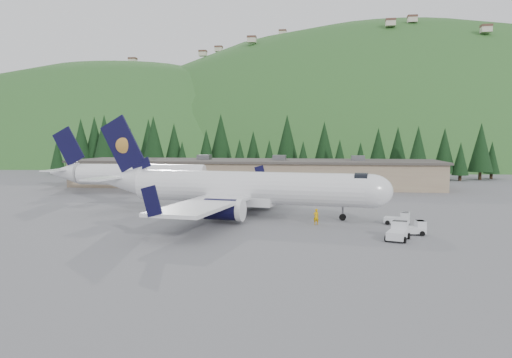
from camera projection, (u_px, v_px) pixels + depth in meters
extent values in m
plane|color=slate|center=(249.00, 216.00, 59.92)|extent=(600.00, 600.00, 0.00)
cylinder|color=white|center=(249.00, 187.00, 59.64)|extent=(28.75, 8.04, 3.83)
ellipsoid|color=white|center=(371.00, 191.00, 55.54)|extent=(5.49, 4.53, 3.83)
cylinder|color=black|center=(361.00, 187.00, 55.80)|extent=(1.88, 3.33, 3.15)
cone|color=white|center=(122.00, 181.00, 64.59)|extent=(6.61, 4.70, 3.83)
cube|color=white|center=(241.00, 201.00, 60.07)|extent=(8.54, 4.44, 1.02)
cube|color=white|center=(233.00, 195.00, 60.31)|extent=(10.71, 35.05, 0.36)
cube|color=black|center=(261.00, 174.00, 77.15)|extent=(2.06, 0.46, 2.92)
cube|color=black|center=(152.00, 201.00, 44.13)|extent=(2.06, 0.46, 2.92)
cylinder|color=black|center=(255.00, 197.00, 65.72)|extent=(4.58, 2.95, 2.34)
cylinder|color=white|center=(269.00, 198.00, 65.16)|extent=(0.98, 2.55, 2.48)
cube|color=white|center=(255.00, 193.00, 65.68)|extent=(2.25, 0.59, 0.92)
cylinder|color=black|center=(224.00, 209.00, 54.46)|extent=(4.58, 2.95, 2.34)
cylinder|color=white|center=(240.00, 210.00, 53.90)|extent=(0.98, 2.55, 2.48)
cube|color=white|center=(224.00, 204.00, 54.41)|extent=(2.25, 0.59, 0.92)
cube|color=black|center=(122.00, 144.00, 64.15)|extent=(6.27, 1.24, 7.47)
ellipsoid|color=gold|center=(125.00, 145.00, 64.30)|extent=(2.02, 0.48, 2.02)
ellipsoid|color=gold|center=(123.00, 145.00, 63.91)|extent=(2.02, 0.48, 2.02)
cube|color=black|center=(141.00, 165.00, 63.60)|extent=(2.82, 0.67, 2.02)
cube|color=white|center=(118.00, 177.00, 64.70)|extent=(4.52, 12.97, 0.22)
cylinder|color=slate|center=(343.00, 213.00, 56.63)|extent=(0.23, 0.23, 1.83)
cylinder|color=black|center=(343.00, 217.00, 56.67)|extent=(0.81, 0.40, 0.77)
cylinder|color=slate|center=(233.00, 204.00, 63.34)|extent=(0.28, 0.28, 2.04)
cylinder|color=black|center=(236.00, 208.00, 63.26)|extent=(1.16, 0.52, 1.12)
cylinder|color=black|center=(230.00, 207.00, 63.50)|extent=(1.16, 0.52, 1.12)
cylinder|color=slate|center=(217.00, 210.00, 58.10)|extent=(0.28, 0.28, 2.04)
cylinder|color=black|center=(220.00, 214.00, 58.02)|extent=(1.16, 0.52, 1.12)
cylinder|color=black|center=(214.00, 214.00, 58.25)|extent=(1.16, 0.52, 1.12)
cylinder|color=white|center=(141.00, 175.00, 84.49)|extent=(22.00, 3.60, 3.60)
cone|color=white|center=(64.00, 173.00, 86.46)|extent=(5.00, 3.60, 3.60)
cube|color=black|center=(69.00, 146.00, 85.95)|extent=(5.82, 0.28, 6.89)
cube|color=white|center=(64.00, 169.00, 86.41)|extent=(2.40, 11.00, 0.20)
cube|color=silver|center=(411.00, 230.00, 48.28)|extent=(2.73, 1.60, 0.60)
cube|color=silver|center=(420.00, 225.00, 48.22)|extent=(1.01, 1.31, 0.78)
cube|color=black|center=(420.00, 221.00, 48.20)|extent=(0.91, 1.21, 0.09)
cylinder|color=black|center=(418.00, 231.00, 48.97)|extent=(0.50, 0.25, 0.48)
cylinder|color=black|center=(422.00, 234.00, 47.60)|extent=(0.50, 0.25, 0.48)
cylinder|color=black|center=(400.00, 231.00, 49.01)|extent=(0.50, 0.25, 0.48)
cylinder|color=black|center=(404.00, 234.00, 47.63)|extent=(0.50, 0.25, 0.48)
cube|color=silver|center=(397.00, 220.00, 54.05)|extent=(2.86, 1.95, 0.61)
cube|color=silver|center=(405.00, 216.00, 53.66)|extent=(1.16, 1.40, 0.78)
cube|color=black|center=(405.00, 213.00, 53.63)|extent=(1.05, 1.30, 0.09)
cylinder|color=black|center=(406.00, 222.00, 54.35)|extent=(0.52, 0.31, 0.49)
cylinder|color=black|center=(404.00, 224.00, 53.08)|extent=(0.52, 0.31, 0.49)
cylinder|color=black|center=(389.00, 221.00, 55.05)|extent=(0.52, 0.31, 0.49)
cylinder|color=black|center=(387.00, 223.00, 53.78)|extent=(0.52, 0.31, 0.49)
cube|color=silver|center=(398.00, 234.00, 45.60)|extent=(2.41, 3.40, 0.72)
cube|color=silver|center=(400.00, 226.00, 46.47)|extent=(1.68, 1.42, 0.92)
cube|color=black|center=(400.00, 222.00, 46.44)|extent=(1.55, 1.29, 0.10)
cylinder|color=black|center=(391.00, 235.00, 46.90)|extent=(0.39, 0.62, 0.57)
cylinder|color=black|center=(409.00, 236.00, 46.18)|extent=(0.39, 0.62, 0.57)
cylinder|color=black|center=(386.00, 238.00, 45.07)|extent=(0.39, 0.62, 0.57)
cylinder|color=black|center=(405.00, 240.00, 44.35)|extent=(0.39, 0.62, 0.57)
cube|color=gray|center=(254.00, 174.00, 97.93)|extent=(70.00, 16.00, 4.80)
cube|color=#47423D|center=(254.00, 161.00, 97.72)|extent=(71.00, 17.00, 0.40)
cube|color=slate|center=(132.00, 157.00, 101.22)|extent=(2.50, 2.50, 1.00)
cube|color=slate|center=(204.00, 157.00, 99.09)|extent=(2.50, 2.50, 1.00)
cube|color=slate|center=(279.00, 158.00, 96.96)|extent=(2.50, 2.50, 1.00)
cube|color=slate|center=(358.00, 158.00, 94.83)|extent=(2.50, 2.50, 1.00)
imported|color=#E0A101|center=(316.00, 217.00, 53.83)|extent=(0.75, 0.65, 1.75)
cone|color=black|center=(57.00, 155.00, 129.68)|extent=(3.76, 3.76, 7.69)
cone|color=black|center=(81.00, 142.00, 131.61)|extent=(6.12, 6.12, 12.52)
cone|color=black|center=(95.00, 141.00, 133.29)|extent=(6.39, 6.39, 13.08)
cone|color=black|center=(105.00, 140.00, 128.06)|extent=(6.47, 6.47, 13.24)
cone|color=black|center=(131.00, 148.00, 130.36)|extent=(5.10, 5.10, 10.43)
cone|color=black|center=(149.00, 143.00, 131.51)|extent=(6.05, 6.05, 12.37)
cone|color=black|center=(154.00, 142.00, 122.72)|extent=(6.23, 6.23, 12.74)
cone|color=black|center=(174.00, 146.00, 124.44)|extent=(5.51, 5.51, 11.27)
cone|color=black|center=(182.00, 156.00, 122.30)|extent=(3.62, 3.62, 7.40)
cone|color=black|center=(206.00, 149.00, 124.79)|extent=(4.88, 4.88, 9.98)
cone|color=black|center=(221.00, 140.00, 126.97)|extent=(6.55, 6.55, 13.41)
cone|color=black|center=(240.00, 155.00, 120.33)|extent=(3.87, 3.87, 7.92)
cone|color=black|center=(253.00, 150.00, 125.20)|extent=(4.71, 4.71, 9.63)
cone|color=black|center=(269.00, 156.00, 118.89)|extent=(3.76, 3.76, 7.70)
cone|color=black|center=(287.00, 141.00, 122.97)|extent=(6.37, 6.37, 13.04)
cone|color=black|center=(303.00, 157.00, 118.37)|extent=(3.67, 3.67, 7.50)
cone|color=black|center=(324.00, 145.00, 120.97)|extent=(5.65, 5.65, 11.56)
cone|color=black|center=(340.00, 156.00, 114.90)|extent=(3.83, 3.83, 7.83)
cone|color=black|center=(360.00, 157.00, 118.42)|extent=(3.57, 3.57, 7.30)
cone|color=black|center=(378.00, 149.00, 118.06)|extent=(4.98, 4.98, 10.20)
cone|color=black|center=(398.00, 149.00, 118.36)|extent=(5.09, 5.09, 10.42)
cone|color=black|center=(418.00, 149.00, 111.04)|extent=(5.09, 5.09, 10.41)
cone|color=black|center=(444.00, 150.00, 111.75)|extent=(4.93, 4.93, 10.09)
cone|color=black|center=(460.00, 159.00, 110.07)|extent=(3.59, 3.59, 7.35)
cone|color=black|center=(481.00, 147.00, 112.19)|extent=(5.41, 5.41, 11.07)
cone|color=black|center=(492.00, 157.00, 115.15)|extent=(3.64, 3.64, 7.44)
ellipsoid|color=#285522|center=(123.00, 309.00, 246.47)|extent=(336.00, 240.00, 240.00)
ellipsoid|color=#285522|center=(385.00, 321.00, 258.42)|extent=(420.00, 300.00, 300.00)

